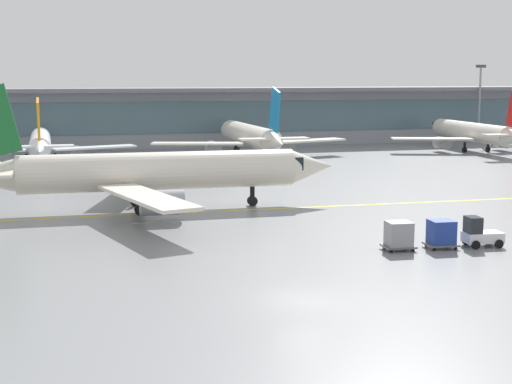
# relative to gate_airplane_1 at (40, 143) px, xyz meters

# --- Properties ---
(ground_plane) EXTENTS (400.00, 400.00, 0.00)m
(ground_plane) POSITION_rel_gate_airplane_1_xyz_m (14.24, -68.31, -2.71)
(ground_plane) COLOR gray
(taxiway_centreline_stripe) EXTENTS (109.99, 1.98, 0.01)m
(taxiway_centreline_stripe) POSITION_rel_gate_airplane_1_xyz_m (10.70, -41.38, -2.70)
(taxiway_centreline_stripe) COLOR yellow
(taxiway_centreline_stripe) RESTS_ON ground_plane
(terminal_concourse) EXTENTS (175.36, 11.00, 9.60)m
(terminal_concourse) POSITION_rel_gate_airplane_1_xyz_m (14.24, 20.13, 2.21)
(terminal_concourse) COLOR #8C939E
(terminal_concourse) RESTS_ON ground_plane
(gate_airplane_1) EXTENTS (25.36, 27.20, 9.03)m
(gate_airplane_1) POSITION_rel_gate_airplane_1_xyz_m (0.00, 0.00, 0.00)
(gate_airplane_1) COLOR white
(gate_airplane_1) RESTS_ON ground_plane
(gate_airplane_2) EXTENTS (28.61, 30.70, 10.19)m
(gate_airplane_2) POSITION_rel_gate_airplane_1_xyz_m (28.75, -0.07, 0.35)
(gate_airplane_2) COLOR silver
(gate_airplane_2) RESTS_ON ground_plane
(gate_airplane_3) EXTENTS (27.09, 29.10, 9.65)m
(gate_airplane_3) POSITION_rel_gate_airplane_1_xyz_m (64.16, -0.11, 0.19)
(gate_airplane_3) COLOR silver
(gate_airplane_3) RESTS_ON ground_plane
(taxiing_regional_jet) EXTENTS (33.09, 30.85, 10.98)m
(taxiing_regional_jet) POSITION_rel_gate_airplane_1_xyz_m (10.28, -39.37, 0.59)
(taxiing_regional_jet) COLOR silver
(taxiing_regional_jet) RESTS_ON ground_plane
(baggage_tug) EXTENTS (2.69, 1.77, 2.10)m
(baggage_tug) POSITION_rel_gate_airplane_1_xyz_m (29.99, -59.44, -1.82)
(baggage_tug) COLOR silver
(baggage_tug) RESTS_ON ground_plane
(cargo_dolly_lead) EXTENTS (2.20, 1.74, 1.94)m
(cargo_dolly_lead) POSITION_rel_gate_airplane_1_xyz_m (27.18, -59.25, -1.65)
(cargo_dolly_lead) COLOR #595B60
(cargo_dolly_lead) RESTS_ON ground_plane
(cargo_dolly_trailing) EXTENTS (2.20, 1.74, 1.94)m
(cargo_dolly_trailing) POSITION_rel_gate_airplane_1_xyz_m (24.15, -59.05, -1.65)
(cargo_dolly_trailing) COLOR #595B60
(cargo_dolly_trailing) RESTS_ON ground_plane
(apron_light_mast_1) EXTENTS (1.80, 0.36, 13.41)m
(apron_light_mast_1) POSITION_rel_gate_airplane_1_xyz_m (72.97, 12.99, 4.68)
(apron_light_mast_1) COLOR gray
(apron_light_mast_1) RESTS_ON ground_plane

